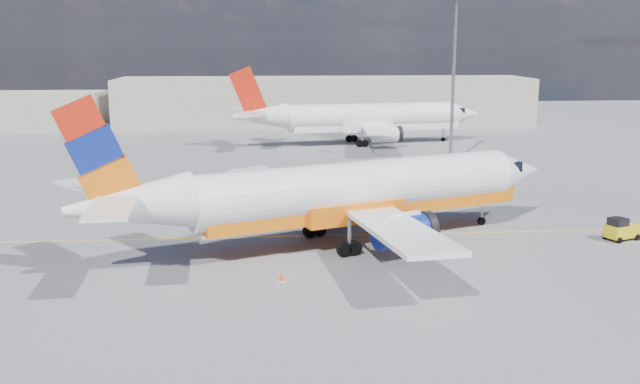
{
  "coord_description": "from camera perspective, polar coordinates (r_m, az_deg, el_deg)",
  "views": [
    {
      "loc": [
        -4.93,
        -47.79,
        14.13
      ],
      "look_at": [
        -1.23,
        2.17,
        3.5
      ],
      "focal_mm": 40.0,
      "sensor_mm": 36.0,
      "label": 1
    }
  ],
  "objects": [
    {
      "name": "terminal_annex",
      "position": [
        126.8,
        -22.77,
        6.02
      ],
      "size": [
        26.0,
        10.0,
        6.0
      ],
      "primitive_type": "cube",
      "color": "#B9B39F",
      "rests_on": "ground"
    },
    {
      "name": "floodlight_mast",
      "position": [
        85.08,
        10.67,
        10.06
      ],
      "size": [
        1.41,
        1.41,
        19.32
      ],
      "color": "gray",
      "rests_on": "ground"
    },
    {
      "name": "traffic_cone",
      "position": [
        43.08,
        -3.12,
        -6.79
      ],
      "size": [
        0.41,
        0.41,
        0.57
      ],
      "color": "white",
      "rests_on": "ground"
    },
    {
      "name": "second_jet",
      "position": [
        99.68,
        3.55,
        5.92
      ],
      "size": [
        36.17,
        28.14,
        10.92
      ],
      "rotation": [
        0.0,
        0.0,
        0.16
      ],
      "color": "white",
      "rests_on": "ground"
    },
    {
      "name": "ground",
      "position": [
        50.07,
        1.59,
        -4.41
      ],
      "size": [
        240.0,
        240.0,
        0.0
      ],
      "primitive_type": "plane",
      "color": "slate",
      "rests_on": "ground"
    },
    {
      "name": "gse_tug",
      "position": [
        55.99,
        22.94,
        -2.76
      ],
      "size": [
        2.67,
        2.2,
        1.68
      ],
      "rotation": [
        0.0,
        0.0,
        0.38
      ],
      "color": "black",
      "rests_on": "ground"
    },
    {
      "name": "main_jet",
      "position": [
        49.85,
        1.98,
        -0.06
      ],
      "size": [
        36.58,
        27.61,
        11.22
      ],
      "rotation": [
        0.0,
        0.0,
        0.39
      ],
      "color": "white",
      "rests_on": "ground"
    },
    {
      "name": "terminal_main",
      "position": [
        123.6,
        0.39,
        7.28
      ],
      "size": [
        70.0,
        14.0,
        8.0
      ],
      "primitive_type": "cube",
      "color": "#B9B39F",
      "rests_on": "ground"
    },
    {
      "name": "taxi_line",
      "position": [
        52.94,
        1.26,
        -3.49
      ],
      "size": [
        70.0,
        0.15,
        0.01
      ],
      "primitive_type": "cube",
      "color": "yellow",
      "rests_on": "ground"
    }
  ]
}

